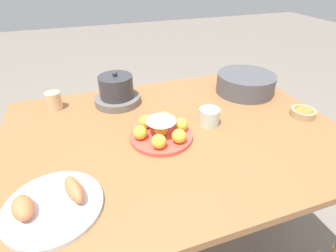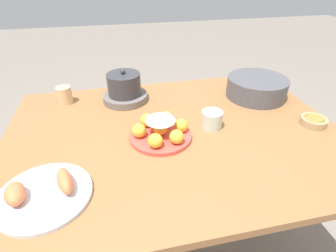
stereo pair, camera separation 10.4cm
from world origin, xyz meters
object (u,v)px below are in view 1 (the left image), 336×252
dining_table (174,149)px  cake_plate (161,131)px  serving_bowl (245,83)px  cup_near (210,117)px  warming_pot (117,92)px  cup_far (54,101)px  seafood_platter (52,204)px  sauce_bowl (303,112)px

dining_table → cake_plate: bearing=-155.3°
serving_bowl → cup_near: (-0.32, -0.23, -0.02)m
cake_plate → serving_bowl: 0.61m
serving_bowl → warming_pot: size_ratio=1.35×
dining_table → cup_far: cup_far is taller
dining_table → seafood_platter: (-0.47, -0.26, 0.11)m
dining_table → cup_near: 0.20m
seafood_platter → warming_pot: 0.65m
cake_plate → seafood_platter: cake_plate is taller
cake_plate → sauce_bowl: (0.66, -0.04, -0.02)m
dining_table → cup_far: (-0.47, 0.36, 0.14)m
dining_table → sauce_bowl: (0.59, -0.08, 0.11)m
serving_bowl → cup_near: bearing=-144.5°
serving_bowl → seafood_platter: size_ratio=1.06×
warming_pot → serving_bowl: bearing=-8.4°
dining_table → sauce_bowl: sauce_bowl is taller
cup_near → warming_pot: bearing=135.6°
cake_plate → cup_near: cake_plate is taller
cake_plate → cup_far: cake_plate is taller
cup_near → cup_far: cup_far is taller
dining_table → serving_bowl: bearing=25.2°
sauce_bowl → cup_near: 0.44m
serving_bowl → warming_pot: 0.67m
seafood_platter → cup_far: (0.00, 0.62, 0.03)m
cup_near → cup_far: 0.72m
seafood_platter → cup_far: cup_far is taller
seafood_platter → dining_table: bearing=29.1°
warming_pot → cake_plate: bearing=-72.6°
sauce_bowl → cup_far: cup_far is taller
dining_table → cup_far: size_ratio=16.38×
dining_table → cake_plate: (-0.07, -0.03, 0.13)m
cup_near → cake_plate: bearing=-173.2°
seafood_platter → cup_near: (0.62, 0.26, 0.02)m
serving_bowl → cup_near: serving_bowl is taller
seafood_platter → cup_far: 0.62m
warming_pot → seafood_platter: bearing=-116.4°
warming_pot → dining_table: bearing=-61.3°
seafood_platter → cup_far: bearing=90.0°
cake_plate → serving_bowl: size_ratio=0.83×
seafood_platter → cup_near: bearing=22.3°
cup_near → dining_table: bearing=178.5°
dining_table → seafood_platter: 0.55m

